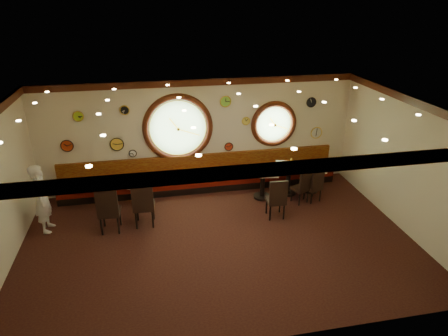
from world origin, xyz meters
TOP-DOWN VIEW (x-y plane):
  - floor at (0.00, 0.00)m, footprint 9.00×6.00m
  - ceiling at (0.00, 0.00)m, footprint 9.00×6.00m
  - wall_back at (0.00, 3.00)m, footprint 9.00×0.02m
  - wall_front at (0.00, -3.00)m, footprint 9.00×0.02m
  - wall_right at (4.50, 0.00)m, footprint 0.02×6.00m
  - molding_back at (0.00, 2.95)m, footprint 9.00×0.10m
  - molding_front at (0.00, -2.95)m, footprint 9.00×0.10m
  - molding_right at (4.45, 0.00)m, footprint 0.10×6.00m
  - banquette_base at (0.00, 2.72)m, footprint 8.00×0.55m
  - banquette_seat at (0.00, 2.72)m, footprint 8.00×0.55m
  - banquette_back at (0.00, 2.94)m, footprint 8.00×0.10m
  - porthole_left_glass at (-0.60, 3.00)m, footprint 1.66×0.02m
  - porthole_left_frame at (-0.60, 2.98)m, footprint 1.98×0.18m
  - porthole_left_ring at (-0.60, 2.95)m, footprint 1.61×0.03m
  - porthole_right_glass at (2.20, 3.00)m, footprint 1.10×0.02m
  - porthole_right_frame at (2.20, 2.98)m, footprint 1.38×0.18m
  - porthole_right_ring at (2.20, 2.95)m, footprint 1.09×0.03m
  - wall_clock_0 at (-3.20, 2.96)m, footprint 0.26×0.03m
  - wall_clock_1 at (0.85, 2.96)m, footprint 0.24×0.03m
  - wall_clock_2 at (1.35, 2.96)m, footprint 0.22×0.03m
  - wall_clock_3 at (-2.00, 2.96)m, footprint 0.24×0.03m
  - wall_clock_4 at (-3.60, 2.96)m, footprint 0.32×0.03m
  - wall_clock_5 at (3.55, 2.96)m, footprint 0.34×0.03m
  - wall_clock_6 at (-2.30, 2.96)m, footprint 0.36×0.03m
  - wall_clock_7 at (0.75, 2.96)m, footprint 0.30×0.03m
  - wall_clock_8 at (3.30, 2.96)m, footprint 0.28×0.03m
  - wall_clock_9 at (-1.90, 2.96)m, footprint 0.20×0.03m
  - table_a at (-2.66, 1.94)m, footprint 0.97×0.97m
  - table_b at (-1.72, 1.98)m, footprint 0.85×0.85m
  - table_c at (1.60, 1.89)m, footprint 0.88×0.88m
  - table_d at (2.39, 2.01)m, footprint 1.00×1.00m
  - table_e at (3.10, 2.01)m, footprint 0.78×0.78m
  - chair_a at (-2.49, 0.87)m, footprint 0.53×0.53m
  - chair_b at (-1.67, 0.99)m, footprint 0.55×0.55m
  - chair_c at (1.63, 0.74)m, footprint 0.47×0.47m
  - chair_d at (2.58, 1.38)m, footprint 0.53×0.53m
  - chair_e at (2.94, 1.38)m, footprint 0.50×0.50m
  - condiment_a_salt at (-2.73, 1.96)m, footprint 0.03×0.03m
  - condiment_b_salt at (-1.80, 1.98)m, footprint 0.04×0.04m
  - condiment_c_salt at (1.50, 2.01)m, footprint 0.04×0.04m
  - condiment_d_salt at (2.28, 2.01)m, footprint 0.04×0.04m
  - condiment_a_pepper at (-2.67, 1.88)m, footprint 0.03×0.03m
  - condiment_b_pepper at (-1.71, 1.94)m, footprint 0.03×0.03m
  - condiment_c_pepper at (1.66, 1.87)m, footprint 0.04×0.04m
  - condiment_d_pepper at (2.37, 1.95)m, footprint 0.03×0.03m
  - condiment_a_bottle at (-2.54, 1.96)m, footprint 0.06×0.06m
  - condiment_b_bottle at (-1.62, 2.04)m, footprint 0.05×0.05m
  - condiment_c_bottle at (1.73, 1.97)m, footprint 0.04×0.04m
  - condiment_d_bottle at (2.49, 2.14)m, footprint 0.05×0.05m
  - condiment_e_salt at (2.99, 2.03)m, footprint 0.04×0.04m
  - condiment_e_pepper at (3.10, 1.97)m, footprint 0.04×0.04m
  - condiment_e_bottle at (3.24, 2.13)m, footprint 0.05×0.05m
  - waiter at (-4.00, 1.31)m, footprint 0.44×0.65m

SIDE VIEW (x-z plane):
  - floor at x=0.00m, z-range 0.00..0.00m
  - banquette_base at x=0.00m, z-range 0.00..0.20m
  - banquette_seat at x=0.00m, z-range 0.20..0.50m
  - table_b at x=-1.72m, z-range 0.09..0.80m
  - table_e at x=3.10m, z-range 0.10..0.85m
  - table_a at x=-2.66m, z-range 0.11..0.93m
  - table_c at x=1.60m, z-range 0.11..0.95m
  - chair_e at x=2.94m, z-range 0.25..0.83m
  - table_d at x=2.39m, z-range 0.11..0.97m
  - chair_d at x=2.58m, z-range 0.25..0.84m
  - chair_c at x=1.63m, z-range 0.29..0.97m
  - chair_a at x=-2.49m, z-range 0.31..1.05m
  - chair_b at x=-1.67m, z-range 0.32..1.08m
  - banquette_back at x=0.00m, z-range 0.48..1.02m
  - condiment_b_pepper at x=-1.71m, z-range 0.71..0.80m
  - condiment_b_salt at x=-1.80m, z-range 0.71..0.82m
  - condiment_b_bottle at x=-1.62m, z-range 0.71..0.86m
  - condiment_e_salt at x=2.99m, z-range 0.75..0.86m
  - condiment_e_pepper at x=3.10m, z-range 0.75..0.86m
  - condiment_e_bottle at x=3.24m, z-range 0.75..0.90m
  - waiter at x=-4.00m, z-range 0.00..1.72m
  - condiment_a_salt at x=-2.73m, z-range 0.82..0.91m
  - condiment_a_pepper at x=-2.67m, z-range 0.82..0.91m
  - condiment_c_pepper at x=1.66m, z-range 0.84..0.95m
  - condiment_c_salt at x=1.50m, z-range 0.84..0.95m
  - condiment_d_pepper at x=2.37m, z-range 0.86..0.95m
  - condiment_c_bottle at x=1.73m, z-range 0.84..0.98m
  - condiment_a_bottle at x=-2.54m, z-range 0.82..1.00m
  - condiment_d_salt at x=2.28m, z-range 0.86..0.97m
  - condiment_d_bottle at x=2.49m, z-range 0.86..1.03m
  - wall_clock_1 at x=0.85m, z-range 1.08..1.32m
  - wall_clock_9 at x=-1.90m, z-range 1.10..1.30m
  - wall_clock_5 at x=3.55m, z-range 1.28..1.62m
  - wall_clock_6 at x=-2.30m, z-range 1.32..1.68m
  - wall_clock_4 at x=-3.60m, z-range 1.39..1.71m
  - wall_back at x=0.00m, z-range 0.00..3.20m
  - wall_front at x=0.00m, z-range 0.00..3.20m
  - wall_right at x=4.50m, z-range 0.00..3.20m
  - porthole_right_ring at x=2.20m, z-range 1.26..2.34m
  - porthole_right_glass at x=2.20m, z-range 1.25..2.35m
  - porthole_right_frame at x=2.20m, z-range 1.11..2.49m
  - porthole_left_glass at x=-0.60m, z-range 1.02..2.68m
  - porthole_left_frame at x=-0.60m, z-range 0.86..2.84m
  - porthole_left_ring at x=-0.60m, z-range 1.04..2.66m
  - wall_clock_2 at x=1.35m, z-range 1.84..2.06m
  - wall_clock_0 at x=-3.20m, z-range 2.22..2.48m
  - wall_clock_8 at x=3.30m, z-range 2.26..2.54m
  - wall_clock_3 at x=-2.00m, z-range 2.33..2.57m
  - wall_clock_7 at x=0.75m, z-range 2.40..2.70m
  - molding_back at x=0.00m, z-range 3.02..3.20m
  - molding_front at x=0.00m, z-range 3.02..3.20m
  - molding_right at x=4.45m, z-range 3.02..3.20m
  - ceiling at x=0.00m, z-range 3.19..3.21m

